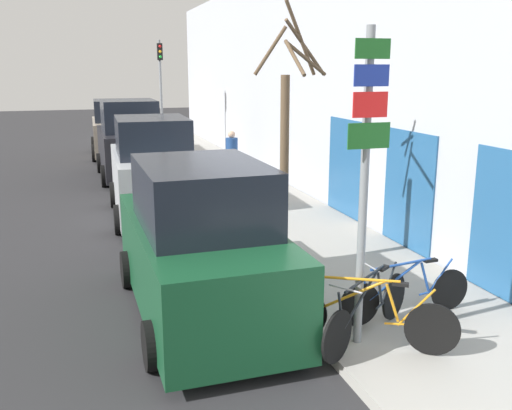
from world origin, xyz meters
The scene contains 14 objects.
ground_plane centered at (0.00, 11.20, 0.00)m, with size 80.00×80.00×0.00m, color #28282B.
sidewalk_curb centered at (2.60, 14.00, 0.07)m, with size 3.20×32.00×0.15m.
building_facade centered at (4.35, 13.92, 3.23)m, with size 0.23×32.00×6.50m.
signpost centered at (1.45, 4.35, 2.32)m, with size 0.54×0.13×3.92m.
bicycle_0 centered at (1.48, 4.24, 0.54)m, with size 1.91×1.35×0.92m.
bicycle_1 centered at (1.61, 4.40, 0.54)m, with size 1.85×1.28×0.91m.
bicycle_2 centered at (2.44, 4.81, 0.52)m, with size 2.11×0.44×0.85m.
parked_car_0 centered at (-0.21, 6.11, 1.05)m, with size 2.12×4.58×2.32m.
parked_car_1 centered at (-0.12, 12.04, 1.12)m, with size 2.12×4.25×2.46m.
parked_car_2 centered at (-0.16, 17.47, 1.16)m, with size 2.11×4.26×2.58m.
parked_car_3 centered at (-0.26, 22.64, 1.06)m, with size 2.12×4.46×2.32m.
pedestrian_near centered at (2.55, 14.60, 1.09)m, with size 0.43×0.36×1.63m.
street_tree centered at (1.55, 7.30, 2.24)m, with size 1.44×1.29×4.51m.
traffic_light centered at (1.52, 21.53, 3.03)m, with size 0.20×0.30×4.50m.
Camera 1 is at (-1.82, -1.68, 3.59)m, focal length 40.00 mm.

